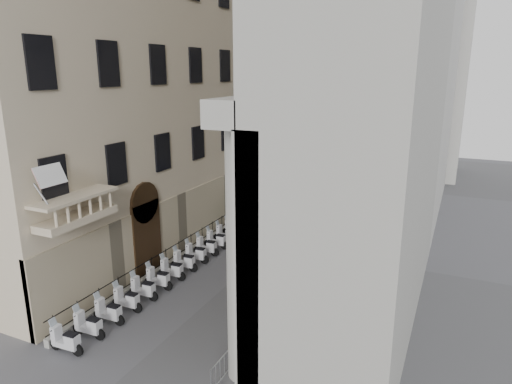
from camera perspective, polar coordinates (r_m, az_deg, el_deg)
far_building at (r=57.24m, az=13.87°, el=17.90°), size 22.00×10.00×30.00m
iron_fence at (r=32.49m, az=-5.87°, el=-6.20°), size 0.30×28.00×1.40m
blue_awning at (r=36.68m, az=12.15°, el=-3.96°), size 1.60×3.00×3.00m
flag at (r=23.20m, az=-22.26°, el=-16.55°), size 1.00×1.40×8.20m
scooter_0 at (r=22.22m, az=-22.49°, el=-18.07°), size 1.42×0.62×1.50m
scooter_1 at (r=22.96m, az=-20.05°, el=-16.67°), size 1.42×0.62×1.50m
scooter_2 at (r=23.75m, az=-17.79°, el=-15.33°), size 1.42×0.62×1.50m
scooter_3 at (r=24.58m, az=-15.71°, el=-14.06°), size 1.42×0.62×1.50m
scooter_4 at (r=25.45m, az=-13.79°, el=-12.86°), size 1.42×0.62×1.50m
scooter_5 at (r=26.36m, az=-12.02°, el=-11.72°), size 1.42×0.62×1.50m
scooter_6 at (r=27.30m, az=-10.38°, el=-10.66°), size 1.42×0.62×1.50m
scooter_7 at (r=28.27m, az=-8.86°, el=-9.65°), size 1.42×0.62×1.50m
scooter_8 at (r=29.27m, az=-7.45°, el=-8.71°), size 1.42×0.62×1.50m
scooter_9 at (r=30.28m, az=-6.14°, el=-7.83°), size 1.42×0.62×1.50m
scooter_10 at (r=31.32m, az=-4.93°, el=-7.00°), size 1.42×0.62×1.50m
scooter_11 at (r=32.38m, az=-3.79°, el=-6.22°), size 1.42×0.62×1.50m
scooter_12 at (r=33.46m, az=-2.73°, el=-5.49°), size 1.42×0.62×1.50m
scooter_13 at (r=34.55m, az=-1.74°, el=-4.81°), size 1.42×0.62×1.50m
barrier_0 at (r=19.50m, az=-3.70°, el=-21.93°), size 0.60×2.40×1.10m
barrier_1 at (r=21.33m, az=-0.37°, el=-18.29°), size 0.60×2.40×1.10m
barrier_2 at (r=23.28m, az=2.31°, el=-15.20°), size 0.60×2.40×1.10m
barrier_3 at (r=25.33m, az=4.51°, el=-12.58°), size 0.60×2.40×1.10m
barrier_4 at (r=27.45m, az=6.34°, el=-10.34°), size 0.60×2.40×1.10m
barrier_5 at (r=29.64m, az=7.88°, el=-8.42°), size 0.60×2.40×1.10m
barrier_6 at (r=31.86m, az=9.19°, el=-6.76°), size 0.60×2.40×1.10m
barrier_7 at (r=34.13m, az=10.33°, el=-5.31°), size 0.60×2.40×1.10m
barrier_8 at (r=36.43m, az=11.32°, el=-4.05°), size 0.60×2.40×1.10m
security_tent at (r=34.82m, az=1.56°, el=0.50°), size 4.40×4.40×3.58m
street_lamp at (r=35.82m, az=-0.17°, el=4.72°), size 2.77×1.10×8.84m
info_kiosk at (r=34.73m, az=-1.96°, el=-2.93°), size 0.57×0.99×2.01m
pedestrian_a at (r=35.21m, az=7.81°, el=-3.16°), size 0.68×0.55×1.62m
pedestrian_b at (r=39.79m, az=7.90°, el=-0.92°), size 1.10×1.05×1.78m
pedestrian_c at (r=37.08m, az=7.92°, el=-2.17°), size 0.96×0.77×1.69m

